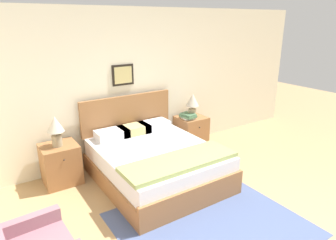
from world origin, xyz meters
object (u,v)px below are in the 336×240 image
object	(u,v)px
bed	(155,161)
table_lamp_by_door	(192,102)
nightstand_near_window	(61,164)
table_lamp_near_window	(55,127)
nightstand_by_door	(191,132)

from	to	relation	value
bed	table_lamp_by_door	bearing A→B (deg)	29.17
nightstand_near_window	table_lamp_near_window	world-z (taller)	table_lamp_near_window
nightstand_near_window	nightstand_by_door	size ratio (longest dim) A/B	1.00
bed	nightstand_near_window	xyz separation A→B (m)	(-1.25, 0.72, -0.00)
nightstand_near_window	table_lamp_by_door	bearing A→B (deg)	-0.56
bed	table_lamp_by_door	size ratio (longest dim) A/B	4.26
table_lamp_near_window	table_lamp_by_door	size ratio (longest dim) A/B	1.00
table_lamp_near_window	table_lamp_by_door	world-z (taller)	same
nightstand_near_window	table_lamp_by_door	world-z (taller)	table_lamp_by_door
bed	nightstand_near_window	bearing A→B (deg)	150.08
nightstand_near_window	nightstand_by_door	world-z (taller)	same
bed	table_lamp_near_window	size ratio (longest dim) A/B	4.26
nightstand_near_window	table_lamp_near_window	bearing A→B (deg)	-122.01
bed	nightstand_by_door	bearing A→B (deg)	29.92
bed	table_lamp_by_door	world-z (taller)	bed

